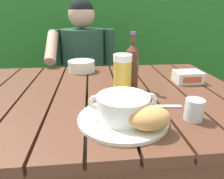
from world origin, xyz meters
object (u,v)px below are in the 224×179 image
person_eating (84,68)px  serving_plate (123,118)px  diner_bowl (82,66)px  table_knife (154,106)px  bread_roll (149,118)px  water_glass_small (194,110)px  soup_bowl (123,106)px  chair_near_diner (86,89)px  beer_glass (122,75)px  beer_bottle (132,66)px  butter_tub (188,77)px

person_eating → serving_plate: (0.16, -0.95, 0.08)m
diner_bowl → table_knife: bearing=-61.3°
bread_roll → water_glass_small: (0.17, 0.06, -0.01)m
soup_bowl → table_knife: bearing=32.8°
person_eating → chair_near_diner: bearing=89.2°
beer_glass → beer_bottle: size_ratio=0.68×
chair_near_diner → diner_bowl: 0.65m
bread_roll → butter_tub: bearing=53.5°
serving_plate → water_glass_small: 0.23m
chair_near_diner → table_knife: size_ratio=5.42×
chair_near_diner → person_eating: person_eating is taller
soup_bowl → beer_glass: beer_glass is taller
serving_plate → bread_roll: size_ratio=2.21×
chair_near_diner → table_knife: (0.29, -1.07, 0.32)m
water_glass_small → diner_bowl: 0.73m
chair_near_diner → beer_glass: size_ratio=5.25×
soup_bowl → beer_glass: size_ratio=1.28×
serving_plate → diner_bowl: diner_bowl is taller
beer_bottle → table_knife: (0.05, -0.20, -0.10)m
chair_near_diner → butter_tub: bearing=-56.3°
butter_tub → diner_bowl: size_ratio=0.83×
soup_bowl → bread_roll: soup_bowl is taller
beer_bottle → butter_tub: beer_bottle is taller
person_eating → table_knife: (0.29, -0.87, 0.08)m
person_eating → bread_roll: 1.06m
butter_tub → table_knife: (-0.25, -0.26, -0.02)m
serving_plate → beer_glass: size_ratio=1.70×
beer_glass → table_knife: bearing=-53.3°
diner_bowl → serving_plate: bearing=-75.7°
chair_near_diner → bread_roll: (0.22, -1.23, 0.36)m
serving_plate → diner_bowl: (-0.15, 0.61, 0.03)m
person_eating → beer_bottle: bearing=-70.3°
serving_plate → beer_bottle: 0.31m
serving_plate → butter_tub: bearing=42.5°
person_eating → beer_bottle: (0.24, -0.67, 0.18)m
person_eating → serving_plate: person_eating is taller
serving_plate → beer_bottle: (0.08, 0.28, 0.10)m
chair_near_diner → person_eating: (-0.00, -0.20, 0.25)m
chair_near_diner → bread_roll: size_ratio=6.85×
serving_plate → water_glass_small: size_ratio=4.14×
butter_tub → diner_bowl: 0.59m
bread_roll → beer_glass: 0.30m
butter_tub → beer_bottle: bearing=-167.4°
soup_bowl → diner_bowl: (-0.15, 0.61, -0.02)m
serving_plate → beer_glass: bearing=82.2°
soup_bowl → beer_bottle: 0.30m
serving_plate → butter_tub: 0.52m
bread_roll → diner_bowl: size_ratio=0.85×
chair_near_diner → butter_tub: chair_near_diner is taller
serving_plate → beer_bottle: beer_bottle is taller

